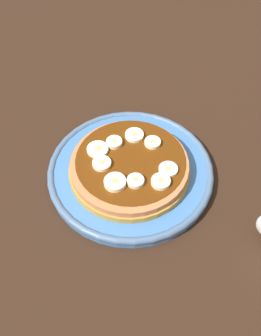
# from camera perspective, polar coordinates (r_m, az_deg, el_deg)

# --- Properties ---
(ground_plane) EXTENTS (1.40, 1.40, 0.03)m
(ground_plane) POSITION_cam_1_polar(r_m,az_deg,el_deg) (0.67, 0.00, -1.87)
(ground_plane) COLOR black
(plate) EXTENTS (0.27, 0.27, 0.02)m
(plate) POSITION_cam_1_polar(r_m,az_deg,el_deg) (0.65, 0.00, -0.50)
(plate) COLOR #3F72B2
(plate) RESTS_ON ground_plane
(pancake_stack) EXTENTS (0.20, 0.20, 0.02)m
(pancake_stack) POSITION_cam_1_polar(r_m,az_deg,el_deg) (0.63, -0.22, 0.19)
(pancake_stack) COLOR #B38235
(pancake_stack) RESTS_ON plate
(banana_slice_0) EXTENTS (0.03, 0.03, 0.01)m
(banana_slice_0) POSITION_cam_1_polar(r_m,az_deg,el_deg) (0.64, 3.26, 3.71)
(banana_slice_0) COLOR #F1ECBA
(banana_slice_0) RESTS_ON pancake_stack
(banana_slice_1) EXTENTS (0.03, 0.03, 0.01)m
(banana_slice_1) POSITION_cam_1_polar(r_m,az_deg,el_deg) (0.61, 5.63, -0.00)
(banana_slice_1) COLOR #EEEFC0
(banana_slice_1) RESTS_ON pancake_stack
(banana_slice_2) EXTENTS (0.03, 0.03, 0.01)m
(banana_slice_2) POSITION_cam_1_polar(r_m,az_deg,el_deg) (0.59, -2.28, -2.13)
(banana_slice_2) COLOR #F9E6B6
(banana_slice_2) RESTS_ON pancake_stack
(banana_slice_3) EXTENTS (0.03, 0.03, 0.01)m
(banana_slice_3) POSITION_cam_1_polar(r_m,az_deg,el_deg) (0.59, 4.44, -2.03)
(banana_slice_3) COLOR beige
(banana_slice_3) RESTS_ON pancake_stack
(banana_slice_4) EXTENTS (0.03, 0.03, 0.01)m
(banana_slice_4) POSITION_cam_1_polar(r_m,az_deg,el_deg) (0.64, -2.40, 3.75)
(banana_slice_4) COLOR #F7F1C0
(banana_slice_4) RESTS_ON pancake_stack
(banana_slice_5) EXTENTS (0.03, 0.03, 0.01)m
(banana_slice_5) POSITION_cam_1_polar(r_m,az_deg,el_deg) (0.62, -4.24, 0.63)
(banana_slice_5) COLOR #FDF1C3
(banana_slice_5) RESTS_ON pancake_stack
(banana_slice_6) EXTENTS (0.03, 0.03, 0.01)m
(banana_slice_6) POSITION_cam_1_polar(r_m,az_deg,el_deg) (0.66, 0.57, 4.80)
(banana_slice_6) COLOR #F0EBC6
(banana_slice_6) RESTS_ON pancake_stack
(banana_slice_7) EXTENTS (0.03, 0.03, 0.01)m
(banana_slice_7) POSITION_cam_1_polar(r_m,az_deg,el_deg) (0.59, 0.74, -1.94)
(banana_slice_7) COLOR #F0E0C4
(banana_slice_7) RESTS_ON pancake_stack
(banana_slice_8) EXTENTS (0.04, 0.04, 0.01)m
(banana_slice_8) POSITION_cam_1_polar(r_m,az_deg,el_deg) (0.64, -4.85, 2.67)
(banana_slice_8) COLOR #F6F0BF
(banana_slice_8) RESTS_ON pancake_stack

